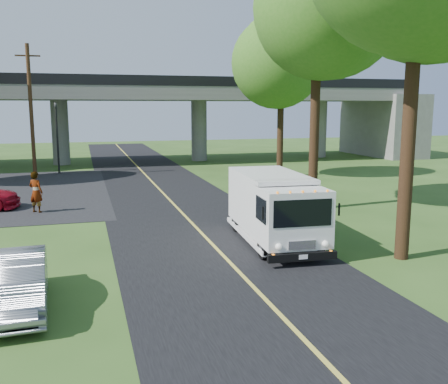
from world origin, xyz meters
name	(u,v)px	position (x,y,z in m)	size (l,w,h in m)	color
ground	(251,285)	(0.00, 0.00, 0.00)	(120.00, 120.00, 0.00)	#2E4D1B
road	(181,212)	(0.00, 10.00, 0.01)	(7.00, 90.00, 0.02)	black
lane_line	(181,212)	(0.00, 10.00, 0.03)	(0.12, 90.00, 0.01)	gold
overpass	(132,110)	(0.00, 32.00, 4.56)	(54.00, 10.00, 7.30)	slate
traffic_signal	(57,130)	(-6.00, 26.00, 3.20)	(0.18, 0.22, 5.20)	black
utility_pole	(31,111)	(-7.50, 24.00, 4.59)	(1.60, 0.26, 9.00)	#472D19
tree_right_far	(285,55)	(9.21, 19.84, 8.30)	(5.77, 5.67, 10.99)	#382314
step_van	(274,206)	(2.20, 3.88, 1.35)	(2.55, 6.03, 2.48)	white
silver_sedan	(15,282)	(-6.00, 0.00, 0.67)	(1.43, 4.09, 1.35)	gray
pedestrian	(36,192)	(-6.44, 11.75, 0.97)	(0.71, 0.46, 1.93)	gray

